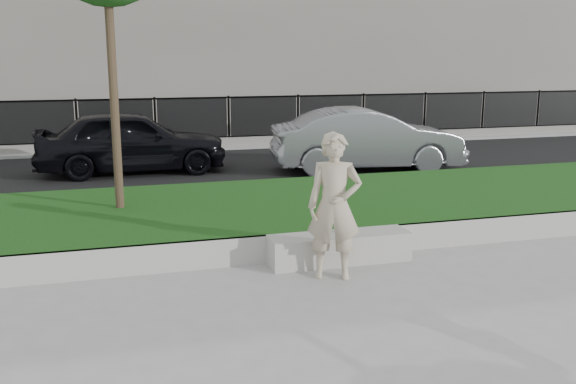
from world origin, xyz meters
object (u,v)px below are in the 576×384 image
object	(u,v)px
book	(346,231)
car_silver	(367,140)
man	(334,206)
car_dark	(132,141)
stone_bench	(339,248)

from	to	relation	value
book	car_silver	xyz separation A→B (m)	(2.99, 6.33, 0.38)
man	book	world-z (taller)	man
book	car_dark	size ratio (longest dim) A/B	0.05
stone_bench	man	world-z (taller)	man
car_silver	book	bearing A→B (deg)	162.43
stone_bench	car_silver	world-z (taller)	car_silver
man	stone_bench	bearing A→B (deg)	83.56
car_dark	car_silver	xyz separation A→B (m)	(5.55, -1.28, -0.00)
car_silver	man	bearing A→B (deg)	161.69
book	car_dark	xyz separation A→B (m)	(-2.56, 7.61, 0.38)
stone_bench	man	size ratio (longest dim) A/B	1.05
book	car_silver	distance (m)	7.01
stone_bench	book	size ratio (longest dim) A/B	8.48
man	book	distance (m)	0.91
man	car_dark	size ratio (longest dim) A/B	0.42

